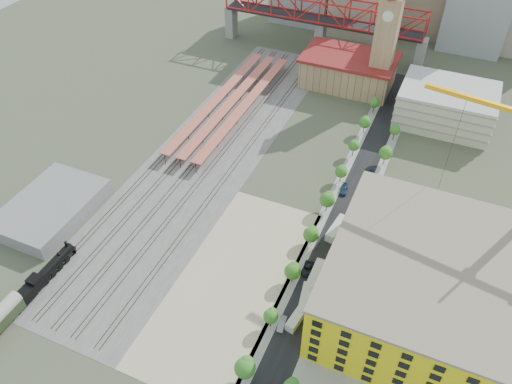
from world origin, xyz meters
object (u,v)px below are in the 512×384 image
at_px(construction_building, 422,284).
at_px(site_trailer_c, 316,276).
at_px(clock_tower, 388,26).
at_px(site_trailer_a, 298,316).
at_px(site_trailer_d, 336,229).
at_px(site_trailer_b, 305,300).
at_px(locomotive, 46,274).

height_order(construction_building, site_trailer_c, construction_building).
distance_m(clock_tower, site_trailer_a, 118.88).
bearing_deg(site_trailer_d, site_trailer_b, -81.68).
distance_m(construction_building, site_trailer_c, 27.25).
xyz_separation_m(site_trailer_b, site_trailer_d, (0.00, 27.55, 0.07)).
height_order(locomotive, site_trailer_b, locomotive).
distance_m(clock_tower, site_trailer_c, 105.51).
height_order(clock_tower, site_trailer_d, clock_tower).
bearing_deg(site_trailer_c, locomotive, -156.38).
bearing_deg(locomotive, site_trailer_b, 17.28).
xyz_separation_m(site_trailer_a, site_trailer_c, (0.00, 13.79, 0.16)).
bearing_deg(site_trailer_b, clock_tower, 84.98).
bearing_deg(clock_tower, site_trailer_b, -85.84).
bearing_deg(locomotive, site_trailer_a, 12.96).
bearing_deg(site_trailer_a, site_trailer_d, 99.53).
height_order(site_trailer_a, site_trailer_d, site_trailer_d).
distance_m(site_trailer_a, site_trailer_b, 5.34).
bearing_deg(locomotive, site_trailer_c, 23.71).
relative_size(construction_building, locomotive, 2.11).
distance_m(locomotive, site_trailer_a, 67.73).
distance_m(clock_tower, site_trailer_d, 87.26).
bearing_deg(construction_building, site_trailer_c, -176.47).
xyz_separation_m(site_trailer_c, site_trailer_d, (0.00, 19.10, -0.00)).
bearing_deg(site_trailer_a, construction_building, 40.16).
relative_size(locomotive, site_trailer_a, 2.66).
bearing_deg(site_trailer_d, construction_building, -25.62).
height_order(site_trailer_a, site_trailer_c, site_trailer_c).
bearing_deg(site_trailer_b, locomotive, -171.89).
xyz_separation_m(site_trailer_b, site_trailer_c, (0.00, 8.45, 0.07)).
relative_size(site_trailer_c, site_trailer_d, 1.00).
relative_size(construction_building, site_trailer_b, 5.22).
height_order(clock_tower, construction_building, clock_tower).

